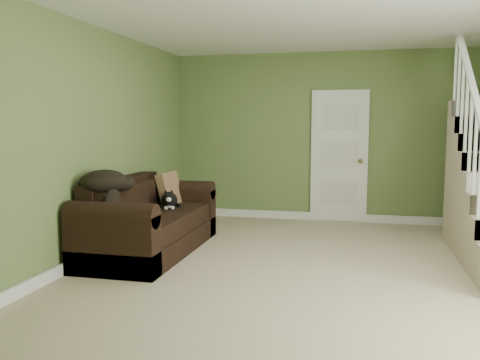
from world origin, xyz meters
The scene contains 14 objects.
floor centered at (0.00, 0.00, 0.00)m, with size 5.00×5.50×0.01m, color tan.
ceiling centered at (0.00, 0.00, 2.60)m, with size 5.00×5.50×0.01m, color white.
wall_back centered at (0.00, 2.75, 1.30)m, with size 5.00×0.04×2.60m, color #607941.
wall_front centered at (0.00, -2.75, 1.30)m, with size 5.00×0.04×2.60m, color #607941.
wall_left centered at (-2.50, 0.00, 1.30)m, with size 0.04×5.50×2.60m, color #607941.
baseboard_back centered at (0.00, 2.72, 0.06)m, with size 5.00×0.04×0.12m, color white.
baseboard_left centered at (-2.47, 0.00, 0.06)m, with size 0.04×5.50×0.12m, color white.
door centered at (0.10, 2.71, 1.01)m, with size 0.86×0.12×2.02m.
sofa centered at (-2.02, 0.27, 0.33)m, with size 0.95×2.21×0.87m.
side_table centered at (-2.17, 1.39, 0.29)m, with size 0.48×0.48×0.78m.
cat centered at (-1.88, 0.61, 0.57)m, with size 0.34×0.53×0.26m.
banana centered at (-1.85, 0.05, 0.50)m, with size 0.06×0.21×0.06m, color gold.
throw_pillow centered at (-2.01, 0.97, 0.66)m, with size 0.11×0.44×0.44m, color #4B331E.
throw_blanket centered at (-2.25, -0.32, 0.90)m, with size 0.46×0.60×0.25m, color black.
Camera 1 is at (0.41, -5.22, 1.53)m, focal length 38.00 mm.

